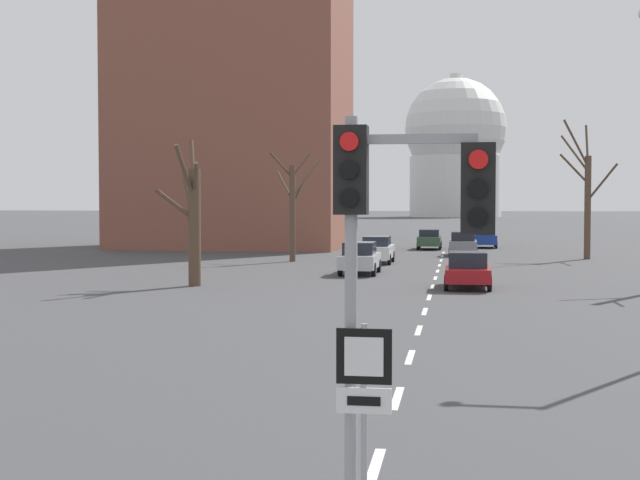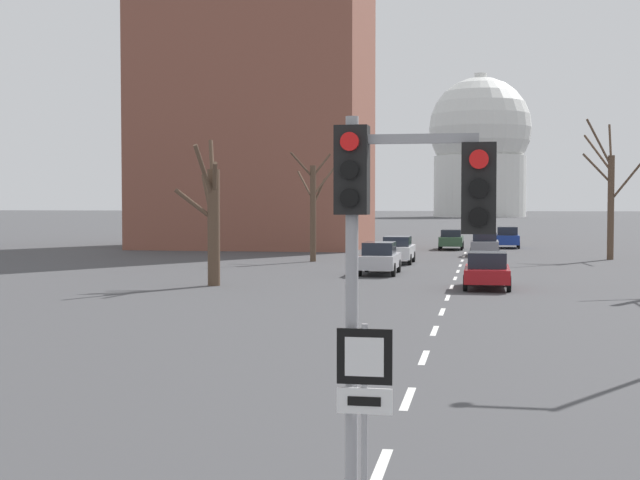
% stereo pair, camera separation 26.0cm
% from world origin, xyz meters
% --- Properties ---
extents(lane_stripe_1, '(0.16, 2.00, 0.01)m').
position_xyz_m(lane_stripe_1, '(0.00, 9.05, 0.00)').
color(lane_stripe_1, silver).
rests_on(lane_stripe_1, ground_plane).
extents(lane_stripe_2, '(0.16, 2.00, 0.01)m').
position_xyz_m(lane_stripe_2, '(0.00, 13.55, 0.00)').
color(lane_stripe_2, silver).
rests_on(lane_stripe_2, ground_plane).
extents(lane_stripe_3, '(0.16, 2.00, 0.01)m').
position_xyz_m(lane_stripe_3, '(0.00, 18.05, 0.00)').
color(lane_stripe_3, silver).
rests_on(lane_stripe_3, ground_plane).
extents(lane_stripe_4, '(0.16, 2.00, 0.01)m').
position_xyz_m(lane_stripe_4, '(0.00, 22.55, 0.00)').
color(lane_stripe_4, silver).
rests_on(lane_stripe_4, ground_plane).
extents(lane_stripe_5, '(0.16, 2.00, 0.01)m').
position_xyz_m(lane_stripe_5, '(0.00, 27.05, 0.00)').
color(lane_stripe_5, silver).
rests_on(lane_stripe_5, ground_plane).
extents(lane_stripe_6, '(0.16, 2.00, 0.01)m').
position_xyz_m(lane_stripe_6, '(0.00, 31.55, 0.00)').
color(lane_stripe_6, silver).
rests_on(lane_stripe_6, ground_plane).
extents(lane_stripe_7, '(0.16, 2.00, 0.01)m').
position_xyz_m(lane_stripe_7, '(0.00, 36.05, 0.00)').
color(lane_stripe_7, silver).
rests_on(lane_stripe_7, ground_plane).
extents(lane_stripe_8, '(0.16, 2.00, 0.01)m').
position_xyz_m(lane_stripe_8, '(0.00, 40.55, 0.00)').
color(lane_stripe_8, silver).
rests_on(lane_stripe_8, ground_plane).
extents(lane_stripe_9, '(0.16, 2.00, 0.01)m').
position_xyz_m(lane_stripe_9, '(0.00, 45.05, 0.00)').
color(lane_stripe_9, silver).
rests_on(lane_stripe_9, ground_plane).
extents(lane_stripe_10, '(0.16, 2.00, 0.01)m').
position_xyz_m(lane_stripe_10, '(0.00, 49.55, 0.00)').
color(lane_stripe_10, silver).
rests_on(lane_stripe_10, ground_plane).
extents(lane_stripe_11, '(0.16, 2.00, 0.01)m').
position_xyz_m(lane_stripe_11, '(0.00, 54.05, 0.00)').
color(lane_stripe_11, silver).
rests_on(lane_stripe_11, ground_plane).
extents(lane_stripe_12, '(0.16, 2.00, 0.01)m').
position_xyz_m(lane_stripe_12, '(0.00, 58.55, 0.00)').
color(lane_stripe_12, silver).
rests_on(lane_stripe_12, ground_plane).
extents(lane_stripe_13, '(0.16, 2.00, 0.01)m').
position_xyz_m(lane_stripe_13, '(0.00, 63.05, 0.00)').
color(lane_stripe_13, silver).
rests_on(lane_stripe_13, ground_plane).
extents(traffic_signal_centre_tall, '(1.71, 0.34, 4.60)m').
position_xyz_m(traffic_signal_centre_tall, '(0.46, 6.53, 3.47)').
color(traffic_signal_centre_tall, '#9E9EA3').
rests_on(traffic_signal_centre_tall, ground_plane).
extents(route_sign_post, '(0.60, 0.08, 2.37)m').
position_xyz_m(route_sign_post, '(0.13, 6.41, 1.61)').
color(route_sign_post, '#9E9EA3').
rests_on(route_sign_post, ground_plane).
extents(sedan_near_left, '(1.88, 4.31, 1.57)m').
position_xyz_m(sedan_near_left, '(-1.19, 67.63, 0.80)').
color(sedan_near_left, '#2D4C33').
rests_on(sedan_near_left, ground_plane).
extents(sedan_near_right, '(1.94, 4.16, 1.67)m').
position_xyz_m(sedan_near_right, '(1.40, 59.35, 0.83)').
color(sedan_near_right, slate).
rests_on(sedan_near_right, ground_plane).
extents(sedan_mid_centre, '(1.94, 3.93, 1.73)m').
position_xyz_m(sedan_mid_centre, '(3.20, 70.78, 0.85)').
color(sedan_mid_centre, navy).
rests_on(sedan_mid_centre, ground_plane).
extents(sedan_far_left, '(1.88, 4.45, 1.65)m').
position_xyz_m(sedan_far_left, '(-3.78, 50.71, 0.84)').
color(sedan_far_left, silver).
rests_on(sedan_far_left, ground_plane).
extents(sedan_far_right, '(1.95, 4.21, 1.58)m').
position_xyz_m(sedan_far_right, '(1.50, 35.57, 0.80)').
color(sedan_far_right, maroon).
rests_on(sedan_far_right, ground_plane).
extents(sedan_distant_centre, '(1.89, 4.43, 1.66)m').
position_xyz_m(sedan_distant_centre, '(-3.90, 42.36, 0.84)').
color(sedan_distant_centre, '#B7B7BC').
rests_on(sedan_distant_centre, ground_plane).
extents(bare_tree_left_near, '(2.83, 3.09, 6.82)m').
position_xyz_m(bare_tree_left_near, '(-9.15, 51.64, 3.45)').
color(bare_tree_left_near, brown).
rests_on(bare_tree_left_near, ground_plane).
extents(bare_tree_right_near, '(3.55, 3.44, 9.06)m').
position_xyz_m(bare_tree_right_near, '(9.31, 56.92, 4.09)').
color(bare_tree_right_near, brown).
rests_on(bare_tree_right_near, ground_plane).
extents(bare_tree_left_far, '(2.15, 2.66, 6.54)m').
position_xyz_m(bare_tree_left_far, '(-10.46, 34.79, 3.00)').
color(bare_tree_left_far, brown).
rests_on(bare_tree_left_far, ground_plane).
extents(capitol_dome, '(26.44, 26.44, 37.34)m').
position_xyz_m(capitol_dome, '(0.00, 233.59, 18.19)').
color(capitol_dome, silver).
rests_on(capitol_dome, ground_plane).
extents(apartment_block_left, '(18.00, 14.00, 28.68)m').
position_xyz_m(apartment_block_left, '(-17.24, 68.92, 14.34)').
color(apartment_block_left, brown).
rests_on(apartment_block_left, ground_plane).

